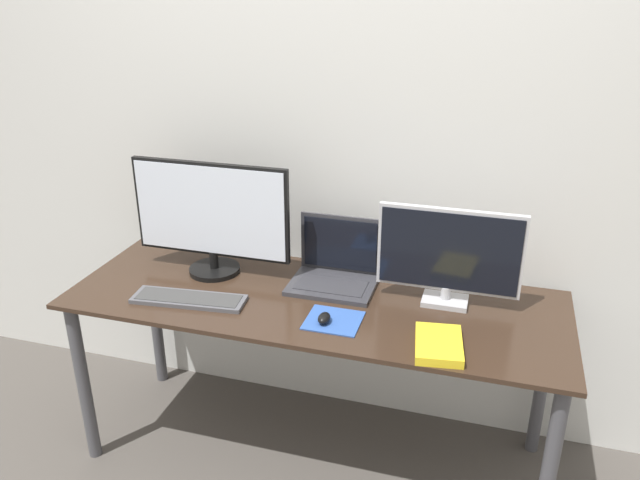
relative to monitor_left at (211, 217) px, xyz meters
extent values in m
cube|color=silver|center=(0.46, 0.30, 0.27)|extent=(7.00, 0.05, 2.50)
cube|color=#332319|center=(0.46, -0.10, -0.25)|extent=(1.89, 0.67, 0.02)
cylinder|color=#47474C|center=(-0.43, -0.38, -0.62)|extent=(0.05, 0.05, 0.72)
cylinder|color=#47474C|center=(1.35, -0.38, -0.62)|extent=(0.05, 0.05, 0.72)
cylinder|color=#47474C|center=(-0.43, 0.18, -0.62)|extent=(0.05, 0.05, 0.72)
cylinder|color=#47474C|center=(1.35, 0.18, -0.62)|extent=(0.05, 0.05, 0.72)
cylinder|color=black|center=(0.00, 0.00, -0.23)|extent=(0.21, 0.21, 0.02)
cylinder|color=black|center=(0.00, 0.00, -0.19)|extent=(0.04, 0.04, 0.07)
cube|color=black|center=(0.00, 0.00, 0.03)|extent=(0.66, 0.02, 0.39)
cube|color=silver|center=(0.00, -0.01, 0.03)|extent=(0.63, 0.01, 0.36)
cube|color=#B2B2B7|center=(0.94, 0.00, -0.23)|extent=(0.17, 0.12, 0.02)
cylinder|color=#B2B2B7|center=(0.94, 0.00, -0.20)|extent=(0.04, 0.04, 0.05)
cube|color=#B2B2B7|center=(0.94, 0.00, -0.03)|extent=(0.52, 0.02, 0.32)
cube|color=black|center=(0.94, -0.01, -0.03)|extent=(0.50, 0.01, 0.29)
cube|color=#333338|center=(0.50, 0.00, -0.23)|extent=(0.33, 0.24, 0.02)
cube|color=#2D2D33|center=(0.50, -0.02, -0.22)|extent=(0.27, 0.13, 0.00)
cube|color=#333338|center=(0.50, 0.12, -0.11)|extent=(0.33, 0.01, 0.24)
cube|color=black|center=(0.50, 0.11, -0.11)|extent=(0.30, 0.00, 0.21)
cube|color=#4C4C51|center=(0.02, -0.26, -0.24)|extent=(0.44, 0.17, 0.02)
cube|color=#383838|center=(0.02, -0.26, -0.23)|extent=(0.40, 0.14, 0.00)
cube|color=#2D519E|center=(0.58, -0.25, -0.24)|extent=(0.19, 0.18, 0.00)
ellipsoid|color=black|center=(0.55, -0.27, -0.22)|extent=(0.04, 0.07, 0.03)
cube|color=yellow|center=(0.96, -0.32, -0.23)|extent=(0.18, 0.24, 0.03)
cube|color=white|center=(0.96, -0.32, -0.23)|extent=(0.18, 0.23, 0.03)
camera|label=1|loc=(1.08, -2.11, 0.89)|focal=35.00mm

